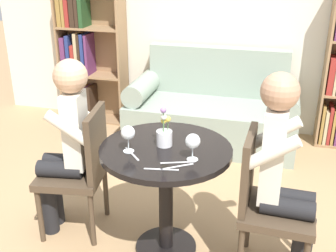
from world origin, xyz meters
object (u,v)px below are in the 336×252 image
(person_left, at_px, (66,143))
(wine_glass_left, at_px, (128,134))
(bookshelf_left, at_px, (85,53))
(chair_right, at_px, (266,200))
(wine_glass_right, at_px, (193,142))
(flower_vase, at_px, (164,134))
(chair_left, at_px, (81,166))
(person_right, at_px, (285,175))
(couch, at_px, (212,112))

(person_left, bearing_deg, wine_glass_left, 64.04)
(bookshelf_left, distance_m, wine_glass_left, 2.52)
(chair_right, bearing_deg, wine_glass_right, 104.79)
(wine_glass_right, distance_m, flower_vase, 0.25)
(chair_left, xyz_separation_m, person_right, (1.31, -0.10, 0.18))
(couch, xyz_separation_m, person_right, (0.70, -1.81, 0.37))
(chair_left, distance_m, wine_glass_right, 0.90)
(bookshelf_left, bearing_deg, chair_right, -44.44)
(bookshelf_left, xyz_separation_m, wine_glass_left, (1.30, -2.16, 0.09))
(chair_left, bearing_deg, person_left, -84.27)
(person_left, distance_m, wine_glass_left, 0.56)
(wine_glass_right, bearing_deg, wine_glass_left, 179.14)
(couch, height_order, wine_glass_right, couch)
(person_left, bearing_deg, chair_left, 95.73)
(bookshelf_left, relative_size, wine_glass_left, 9.86)
(chair_left, bearing_deg, couch, 151.96)
(couch, height_order, chair_right, couch)
(chair_right, bearing_deg, person_left, 89.15)
(couch, relative_size, wine_glass_right, 10.54)
(bookshelf_left, distance_m, chair_right, 2.96)
(wine_glass_right, bearing_deg, chair_right, 12.66)
(chair_left, bearing_deg, wine_glass_left, 58.16)
(bookshelf_left, bearing_deg, person_right, -43.36)
(bookshelf_left, distance_m, flower_vase, 2.50)
(flower_vase, bearing_deg, wine_glass_right, -34.89)
(wine_glass_left, distance_m, flower_vase, 0.23)
(person_left, bearing_deg, wine_glass_right, 71.08)
(wine_glass_right, height_order, flower_vase, flower_vase)
(chair_right, relative_size, wine_glass_right, 5.71)
(bookshelf_left, height_order, chair_left, bookshelf_left)
(bookshelf_left, bearing_deg, chair_left, -65.89)
(chair_left, distance_m, wine_glass_left, 0.58)
(wine_glass_left, bearing_deg, person_right, 5.37)
(chair_left, height_order, wine_glass_right, wine_glass_right)
(couch, height_order, bookshelf_left, bookshelf_left)
(chair_right, bearing_deg, wine_glass_left, 98.46)
(wine_glass_left, xyz_separation_m, wine_glass_right, (0.38, -0.01, -0.00))
(couch, relative_size, person_left, 1.35)
(bookshelf_left, distance_m, person_left, 2.15)
(bookshelf_left, relative_size, person_right, 1.26)
(bookshelf_left, relative_size, chair_left, 1.76)
(flower_vase, bearing_deg, bookshelf_left, 126.21)
(couch, xyz_separation_m, wine_glass_right, (0.19, -1.90, 0.55))
(person_left, bearing_deg, flower_vase, 79.70)
(chair_left, relative_size, person_right, 0.71)
(bookshelf_left, bearing_deg, couch, -9.90)
(person_left, relative_size, wine_glass_left, 7.65)
(chair_right, distance_m, wine_glass_left, 0.89)
(chair_left, bearing_deg, flower_vase, 77.37)
(person_left, height_order, person_right, person_right)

